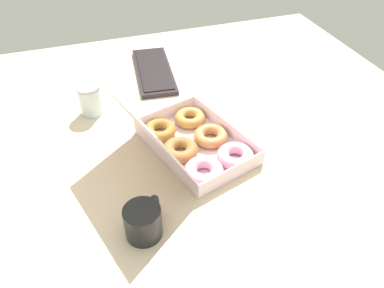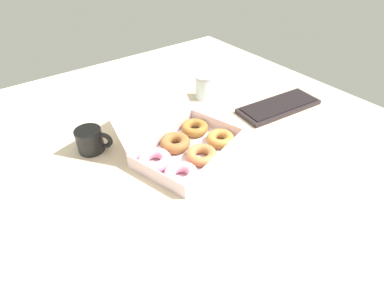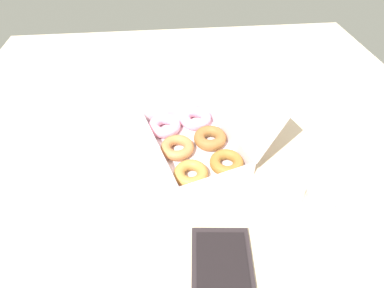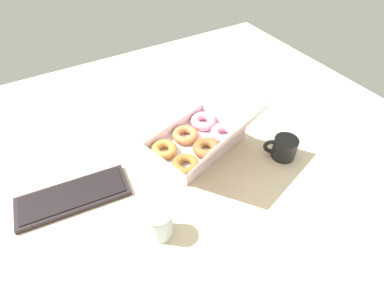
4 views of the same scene
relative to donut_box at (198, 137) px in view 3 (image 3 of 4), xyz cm
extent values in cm
cube|color=beige|center=(-3.29, 0.88, -4.41)|extent=(180.00, 180.00, 2.00)
cube|color=white|center=(1.33, -1.59, -3.21)|extent=(40.47, 32.83, 0.40)
cube|color=white|center=(-15.28, -6.62, -0.50)|extent=(7.23, 22.78, 5.01)
cube|color=white|center=(17.95, 3.43, -0.50)|extent=(7.23, 22.78, 5.01)
cube|color=white|center=(4.70, -12.74, -0.50)|extent=(32.97, 10.31, 5.01)
cube|color=white|center=(-2.03, 9.55, -0.50)|extent=(32.97, 10.31, 5.01)
cube|color=white|center=(-3.68, 14.99, 12.50)|extent=(36.90, 21.01, 21.17)
torus|color=pink|center=(-8.14, -10.54, -1.26)|extent=(14.45, 14.45, 3.64)
torus|color=#B97744|center=(2.86, -6.89, -1.26)|extent=(14.00, 14.00, 3.28)
torus|color=#B9803B|center=(14.02, -3.72, -1.26)|extent=(13.75, 13.75, 3.29)
torus|color=pink|center=(-11.13, 0.37, -1.26)|extent=(13.00, 13.00, 3.68)
torus|color=brown|center=(-0.43, 3.99, -1.26)|extent=(14.15, 14.15, 3.69)
torus|color=olive|center=(10.80, 7.30, -1.26)|extent=(12.17, 12.17, 3.23)
cylinder|color=black|center=(-24.85, 20.76, 0.85)|extent=(9.06, 9.06, 8.51)
torus|color=black|center=(-21.11, 17.66, 0.85)|extent=(5.97, 5.33, 6.39)
cylinder|color=black|center=(-24.85, 20.76, 3.57)|extent=(7.97, 7.97, 0.51)
cylinder|color=silver|center=(30.41, 26.46, 1.40)|extent=(7.59, 7.59, 9.61)
cylinder|color=#B2B2B7|center=(30.41, 26.46, 6.70)|extent=(7.97, 7.97, 1.00)
camera|label=1|loc=(-81.22, 27.24, 72.58)|focal=35.00mm
camera|label=2|loc=(-46.16, -66.60, 63.46)|focal=28.00mm
camera|label=3|loc=(70.36, -9.14, 64.13)|focal=28.00mm
camera|label=4|loc=(46.34, 72.16, 80.77)|focal=28.00mm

